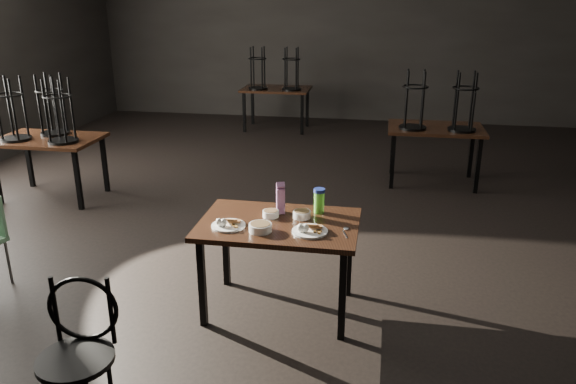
% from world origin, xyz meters
% --- Properties ---
extents(main_table, '(1.20, 0.80, 0.75)m').
position_xyz_m(main_table, '(-0.14, -1.11, 0.67)').
color(main_table, black).
rests_on(main_table, ground).
extents(plate_left, '(0.25, 0.25, 0.08)m').
position_xyz_m(plate_left, '(-0.49, -1.26, 0.77)').
color(plate_left, white).
rests_on(plate_left, main_table).
extents(plate_right, '(0.26, 0.26, 0.08)m').
position_xyz_m(plate_right, '(0.12, -1.26, 0.77)').
color(plate_right, white).
rests_on(plate_right, main_table).
extents(bowl_near, '(0.13, 0.13, 0.05)m').
position_xyz_m(bowl_near, '(-0.22, -1.02, 0.78)').
color(bowl_near, white).
rests_on(bowl_near, main_table).
extents(bowl_far, '(0.14, 0.14, 0.05)m').
position_xyz_m(bowl_far, '(0.02, -0.99, 0.78)').
color(bowl_far, white).
rests_on(bowl_far, main_table).
extents(bowl_big, '(0.17, 0.17, 0.06)m').
position_xyz_m(bowl_big, '(-0.24, -1.30, 0.78)').
color(bowl_big, white).
rests_on(bowl_big, main_table).
extents(juice_carton, '(0.08, 0.08, 0.26)m').
position_xyz_m(juice_carton, '(-0.16, -0.93, 0.87)').
color(juice_carton, '#821776').
rests_on(juice_carton, main_table).
extents(water_bottle, '(0.11, 0.11, 0.20)m').
position_xyz_m(water_bottle, '(0.14, -0.87, 0.85)').
color(water_bottle, '#6CD63F').
rests_on(water_bottle, main_table).
extents(spoon, '(0.06, 0.20, 0.01)m').
position_xyz_m(spoon, '(0.37, -1.17, 0.75)').
color(spoon, silver).
rests_on(spoon, main_table).
extents(bentwood_chair, '(0.44, 0.43, 0.90)m').
position_xyz_m(bentwood_chair, '(-1.01, -2.52, 0.53)').
color(bentwood_chair, black).
rests_on(bentwood_chair, ground).
extents(bg_table_left, '(1.20, 0.80, 1.48)m').
position_xyz_m(bg_table_left, '(-3.33, 0.92, 0.78)').
color(bg_table_left, black).
rests_on(bg_table_left, ground).
extents(bg_table_right, '(1.20, 0.80, 1.48)m').
position_xyz_m(bg_table_right, '(1.25, 2.27, 0.75)').
color(bg_table_right, black).
rests_on(bg_table_right, ground).
extents(bg_table_far, '(1.20, 0.80, 1.48)m').
position_xyz_m(bg_table_far, '(-1.35, 4.90, 0.75)').
color(bg_table_far, black).
rests_on(bg_table_far, ground).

